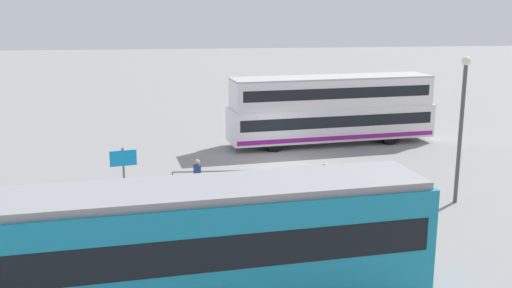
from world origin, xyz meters
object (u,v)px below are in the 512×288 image
Objects in this scene: double_decker_bus at (331,109)px; pedestrian_crossing at (325,180)px; info_sign at (124,166)px; pedestrian_near_railing at (197,176)px; tram_yellow at (165,248)px; street_lamp at (462,117)px.

pedestrian_crossing is at bearing 74.28° from double_decker_bus.
info_sign reaches higher than pedestrian_crossing.
double_decker_bus is 12.19m from pedestrian_near_railing.
pedestrian_crossing is 0.71× the size of info_sign.
tram_yellow reaches higher than info_sign.
street_lamp is at bearing 102.56° from double_decker_bus.
pedestrian_near_railing is 5.22m from pedestrian_crossing.
double_decker_bus is 0.85× the size of tram_yellow.
tram_yellow reaches higher than pedestrian_near_railing.
tram_yellow is 8.45× the size of pedestrian_crossing.
street_lamp reaches higher than pedestrian_near_railing.
double_decker_bus is at bearing -116.58° from tram_yellow.
tram_yellow is 2.41× the size of street_lamp.
tram_yellow is (9.13, 18.25, -0.26)m from double_decker_bus.
pedestrian_near_railing is at bearing 48.84° from double_decker_bus.
double_decker_bus reaches higher than pedestrian_near_railing.
tram_yellow is 10.11m from pedestrian_crossing.
tram_yellow is at bearing 32.44° from street_lamp.
pedestrian_crossing is (2.91, 10.33, -1.03)m from double_decker_bus.
pedestrian_near_railing is at bearing -97.11° from tram_yellow.
street_lamp reaches higher than double_decker_bus.
street_lamp is (-2.43, 10.90, 1.52)m from double_decker_bus.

